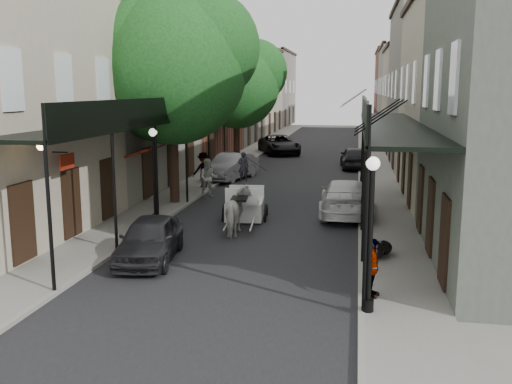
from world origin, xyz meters
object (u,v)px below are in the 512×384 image
at_px(pedestrian_sidewalk_left, 203,170).
at_px(car_left_mid, 231,167).
at_px(lamppost_right_near, 371,233).
at_px(pedestrian_sidewalk_right, 372,268).
at_px(horse, 239,211).
at_px(carriage, 246,191).
at_px(car_right_far, 355,157).
at_px(car_left_near, 150,239).
at_px(lamppost_left, 154,174).
at_px(lamppost_right_far, 363,147).
at_px(car_left_far, 279,144).
at_px(pedestrian_walking, 208,178).
at_px(car_right_near, 346,198).
at_px(tree_far, 242,81).
at_px(tree_near, 181,63).

height_order(pedestrian_sidewalk_left, car_left_mid, pedestrian_sidewalk_left).
distance_m(lamppost_right_near, pedestrian_sidewalk_right, 1.55).
bearing_deg(horse, carriage, -90.00).
bearing_deg(car_right_far, pedestrian_sidewalk_right, 87.06).
height_order(pedestrian_sidewalk_right, car_left_mid, pedestrian_sidewalk_right).
height_order(pedestrian_sidewalk_left, car_left_near, pedestrian_sidewalk_left).
relative_size(pedestrian_sidewalk_right, car_right_far, 0.34).
height_order(lamppost_left, lamppost_right_far, same).
bearing_deg(pedestrian_sidewalk_left, horse, 73.64).
xyz_separation_m(horse, car_left_far, (-2.09, 26.32, -0.08)).
distance_m(pedestrian_walking, pedestrian_sidewalk_left, 2.31).
xyz_separation_m(lamppost_right_far, carriage, (-4.89, -10.20, -0.92)).
bearing_deg(car_left_mid, lamppost_left, -78.78).
height_order(pedestrian_sidewalk_right, car_right_near, pedestrian_sidewalk_right).
height_order(car_right_near, car_right_far, car_right_near).
height_order(tree_far, pedestrian_sidewalk_right, tree_far).
height_order(tree_far, horse, tree_far).
distance_m(lamppost_left, pedestrian_sidewalk_left, 8.21).
bearing_deg(pedestrian_walking, lamppost_right_near, -76.39).
distance_m(pedestrian_walking, car_right_near, 7.47).
bearing_deg(car_left_near, carriage, 66.95).
relative_size(lamppost_left, pedestrian_sidewalk_left, 1.98).
xyz_separation_m(carriage, car_right_near, (4.12, 1.20, -0.36)).
xyz_separation_m(horse, pedestrian_sidewalk_left, (-3.83, 9.05, 0.19)).
relative_size(lamppost_right_near, carriage, 1.27).
bearing_deg(car_left_far, carriage, -106.66).
height_order(horse, car_left_near, horse).
xyz_separation_m(pedestrian_walking, pedestrian_sidewalk_left, (-0.84, 2.15, 0.09)).
bearing_deg(lamppost_right_near, car_right_far, 91.11).
height_order(tree_near, lamppost_right_near, tree_near).
distance_m(lamppost_right_far, pedestrian_walking, 9.75).
relative_size(lamppost_left, car_left_mid, 0.79).
relative_size(horse, pedestrian_sidewalk_left, 1.10).
height_order(horse, pedestrian_sidewalk_right, horse).
height_order(carriage, pedestrian_sidewalk_right, carriage).
bearing_deg(pedestrian_sidewalk_left, car_right_far, -168.98).
bearing_deg(pedestrian_walking, car_left_near, -100.06).
height_order(pedestrian_walking, car_left_near, pedestrian_walking).
xyz_separation_m(lamppost_right_near, pedestrian_sidewalk_right, (0.10, 1.01, -1.17)).
height_order(tree_far, car_left_far, tree_far).
bearing_deg(lamppost_left, car_left_far, 86.62).
bearing_deg(horse, pedestrian_walking, -72.46).
distance_m(horse, car_right_far, 19.07).
relative_size(lamppost_right_far, pedestrian_walking, 1.92).
xyz_separation_m(tree_near, lamppost_left, (0.10, -4.18, -4.44)).
xyz_separation_m(tree_far, lamppost_right_far, (8.35, -6.18, -3.79)).
bearing_deg(horse, car_right_far, -108.36).
bearing_deg(tree_near, horse, -54.01).
relative_size(horse, car_right_near, 0.39).
xyz_separation_m(carriage, pedestrian_sidewalk_right, (4.99, -8.79, -0.25)).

